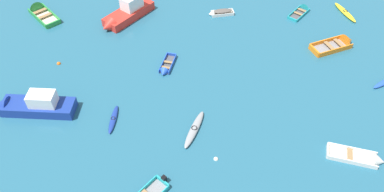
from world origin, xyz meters
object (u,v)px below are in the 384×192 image
kayak_grey_back_row_center (194,129)px  mooring_buoy_central (216,159)px  rowboat_white_outer_left (219,13)px  rowboat_blue_far_back (166,69)px  rowboat_turquoise_midfield_right (303,10)px  kayak_yellow_back_row_right (345,12)px  mooring_buoy_between_boats_right (59,64)px  rowboat_green_near_left (39,11)px  rowboat_orange_cluster_outer (340,43)px  motor_launch_deep_blue_far_left (33,105)px  rowboat_white_outer_right (367,159)px  kayak_deep_blue_distant_center (113,119)px  motor_launch_red_cluster_inner (126,13)px

kayak_grey_back_row_center → mooring_buoy_central: bearing=-60.4°
rowboat_white_outer_left → mooring_buoy_central: 18.05m
rowboat_blue_far_back → rowboat_turquoise_midfield_right: size_ratio=0.97×
kayak_yellow_back_row_right → mooring_buoy_between_boats_right: kayak_yellow_back_row_right is taller
mooring_buoy_central → kayak_yellow_back_row_right: bearing=50.9°
rowboat_green_near_left → rowboat_orange_cluster_outer: 30.64m
motor_launch_deep_blue_far_left → mooring_buoy_between_boats_right: size_ratio=17.76×
mooring_buoy_central → mooring_buoy_between_boats_right: mooring_buoy_between_boats_right is taller
rowboat_green_near_left → rowboat_white_outer_left: rowboat_green_near_left is taller
rowboat_orange_cluster_outer → rowboat_turquoise_midfield_right: (-2.22, 5.90, -0.10)m
rowboat_green_near_left → kayak_yellow_back_row_right: bearing=-1.3°
rowboat_orange_cluster_outer → rowboat_white_outer_left: size_ratio=1.66×
rowboat_blue_far_back → mooring_buoy_central: (3.87, -9.48, -0.16)m
kayak_grey_back_row_center → rowboat_white_outer_left: bearing=79.5°
rowboat_white_outer_right → motor_launch_deep_blue_far_left: (-24.77, 5.16, 0.46)m
kayak_deep_blue_distant_center → mooring_buoy_between_boats_right: size_ratio=7.94×
rowboat_green_near_left → rowboat_white_outer_left: bearing=-2.2°
rowboat_white_outer_right → kayak_yellow_back_row_right: (3.98, 18.28, -0.01)m
motor_launch_red_cluster_inner → motor_launch_deep_blue_far_left: bearing=-115.5°
rowboat_green_near_left → rowboat_blue_far_back: bearing=-34.3°
kayak_yellow_back_row_right → rowboat_orange_cluster_outer: bearing=-111.3°
motor_launch_red_cluster_inner → mooring_buoy_central: 19.20m
kayak_deep_blue_distant_center → mooring_buoy_central: kayak_deep_blue_distant_center is taller
kayak_grey_back_row_center → rowboat_white_outer_right: rowboat_white_outer_right is taller
motor_launch_red_cluster_inner → mooring_buoy_between_boats_right: size_ratio=16.60×
rowboat_blue_far_back → rowboat_white_outer_left: size_ratio=1.09×
motor_launch_red_cluster_inner → rowboat_orange_cluster_outer: size_ratio=1.32×
rowboat_white_outer_right → rowboat_turquoise_midfield_right: size_ratio=1.31×
motor_launch_deep_blue_far_left → rowboat_green_near_left: size_ratio=1.44×
rowboat_turquoise_midfield_right → rowboat_white_outer_right: bearing=-89.1°
rowboat_orange_cluster_outer → rowboat_white_outer_left: (-11.20, 5.32, 0.01)m
mooring_buoy_between_boats_right → motor_launch_red_cluster_inner: bearing=52.1°
kayak_grey_back_row_center → rowboat_white_outer_right: (12.14, -2.90, 0.00)m
rowboat_white_outer_left → kayak_deep_blue_distant_center: size_ratio=0.96×
rowboat_green_near_left → mooring_buoy_central: (17.46, -18.74, -0.22)m
kayak_deep_blue_distant_center → mooring_buoy_between_boats_right: bearing=130.7°
rowboat_turquoise_midfield_right → kayak_grey_back_row_center: bearing=-126.5°
kayak_yellow_back_row_right → rowboat_white_outer_left: (-13.27, 0.02, 0.07)m
kayak_deep_blue_distant_center → rowboat_turquoise_midfield_right: bearing=39.4°
kayak_grey_back_row_center → kayak_yellow_back_row_right: size_ratio=0.99×
kayak_deep_blue_distant_center → rowboat_white_outer_left: bearing=57.5°
kayak_yellow_back_row_right → kayak_deep_blue_distant_center: bearing=-147.5°
motor_launch_red_cluster_inner → rowboat_blue_far_back: (4.29, -7.89, -0.54)m
kayak_yellow_back_row_right → rowboat_turquoise_midfield_right: 4.33m
kayak_grey_back_row_center → kayak_deep_blue_distant_center: 6.35m
kayak_grey_back_row_center → motor_launch_red_cluster_inner: 16.21m
motor_launch_deep_blue_far_left → rowboat_blue_far_back: (10.24, 4.61, -0.48)m
mooring_buoy_central → rowboat_turquoise_midfield_right: bearing=60.9°
motor_launch_red_cluster_inner → rowboat_orange_cluster_outer: 21.26m
mooring_buoy_central → rowboat_orange_cluster_outer: bearing=45.2°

